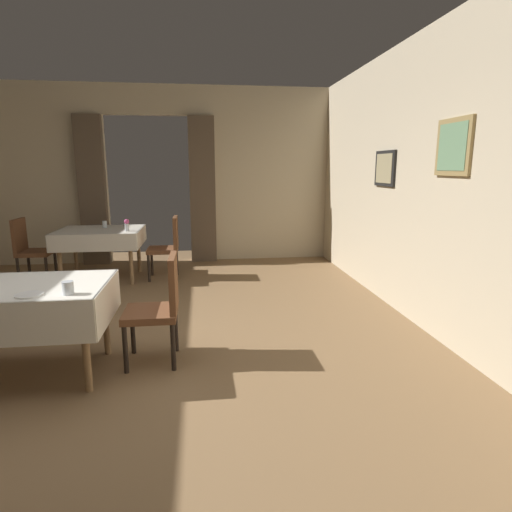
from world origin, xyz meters
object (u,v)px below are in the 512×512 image
(dining_table_far, at_px, (100,236))
(chair_far_right, at_px, (168,244))
(plate_mid_b, at_px, (29,295))
(chair_mid_right, at_px, (160,304))
(glass_mid_d, at_px, (68,288))
(glass_far_b, at_px, (105,224))
(flower_vase_far, at_px, (127,225))
(dining_table_mid, at_px, (16,299))
(chair_far_left, at_px, (29,247))

(dining_table_far, xyz_separation_m, chair_far_right, (0.98, -0.08, -0.14))
(plate_mid_b, bearing_deg, chair_mid_right, 25.53)
(chair_far_right, height_order, glass_mid_d, chair_far_right)
(plate_mid_b, distance_m, glass_far_b, 3.51)
(glass_far_b, bearing_deg, chair_mid_right, -70.50)
(flower_vase_far, bearing_deg, chair_mid_right, -75.39)
(dining_table_mid, xyz_separation_m, chair_far_right, (0.94, 2.95, -0.13))
(chair_mid_right, height_order, plate_mid_b, chair_mid_right)
(glass_far_b, bearing_deg, dining_table_far, -101.10)
(dining_table_mid, distance_m, glass_far_b, 3.21)
(dining_table_mid, height_order, dining_table_far, same)
(flower_vase_far, xyz_separation_m, glass_far_b, (-0.40, 0.41, -0.04))
(chair_far_left, distance_m, flower_vase_far, 1.46)
(chair_mid_right, xyz_separation_m, chair_far_left, (-2.11, 2.86, 0.00))
(dining_table_mid, distance_m, glass_mid_d, 0.59)
(dining_table_mid, xyz_separation_m, glass_mid_d, (0.49, -0.30, 0.15))
(chair_far_left, height_order, plate_mid_b, chair_far_left)
(chair_far_left, height_order, chair_far_right, same)
(flower_vase_far, bearing_deg, chair_far_left, 172.94)
(chair_far_left, bearing_deg, glass_far_b, 12.99)
(dining_table_far, relative_size, chair_mid_right, 1.29)
(dining_table_far, distance_m, flower_vase_far, 0.52)
(dining_table_mid, bearing_deg, chair_mid_right, 6.30)
(chair_far_left, bearing_deg, chair_mid_right, -53.51)
(plate_mid_b, distance_m, glass_mid_d, 0.27)
(plate_mid_b, height_order, glass_far_b, glass_far_b)
(dining_table_mid, bearing_deg, glass_mid_d, -31.28)
(plate_mid_b, distance_m, flower_vase_far, 3.10)
(chair_far_right, xyz_separation_m, plate_mid_b, (-0.72, -3.25, 0.24))
(dining_table_mid, height_order, glass_mid_d, glass_mid_d)
(dining_table_mid, height_order, plate_mid_b, plate_mid_b)
(glass_mid_d, relative_size, glass_far_b, 0.94)
(glass_mid_d, bearing_deg, dining_table_mid, 148.72)
(chair_far_left, height_order, glass_mid_d, chair_far_left)
(dining_table_far, distance_m, chair_far_left, 0.99)
(dining_table_mid, height_order, chair_mid_right, chair_mid_right)
(plate_mid_b, bearing_deg, glass_mid_d, -0.77)
(chair_far_left, xyz_separation_m, glass_far_b, (1.02, 0.23, 0.29))
(chair_mid_right, xyz_separation_m, flower_vase_far, (-0.70, 2.68, 0.33))
(chair_far_right, distance_m, plate_mid_b, 3.33)
(dining_table_mid, xyz_separation_m, plate_mid_b, (0.22, -0.29, 0.11))
(chair_mid_right, relative_size, chair_far_right, 1.00)
(chair_far_right, relative_size, glass_mid_d, 9.67)
(flower_vase_far, bearing_deg, plate_mid_b, -93.07)
(chair_mid_right, xyz_separation_m, chair_far_right, (-0.15, 2.83, 0.00))
(glass_far_b, bearing_deg, chair_far_right, -15.28)
(chair_far_left, distance_m, plate_mid_b, 3.51)
(glass_mid_d, xyz_separation_m, flower_vase_far, (-0.10, 3.10, 0.04))
(chair_far_left, bearing_deg, chair_far_right, -0.71)
(plate_mid_b, bearing_deg, dining_table_far, 94.54)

